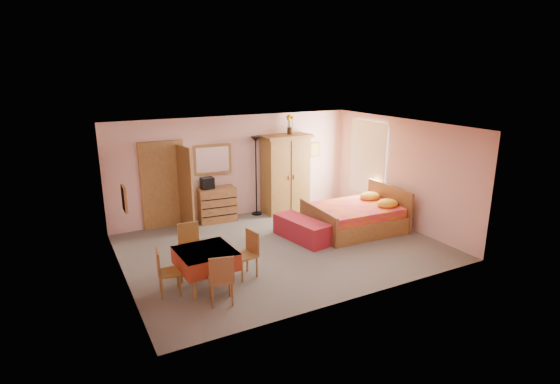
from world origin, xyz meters
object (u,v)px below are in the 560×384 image
chest_of_drawers (217,205)px  bench (302,229)px  wardrobe (286,174)px  chair_west (169,272)px  wall_mirror (212,159)px  chair_north (192,248)px  chair_east (245,255)px  floor_lamp (256,176)px  bed (355,210)px  stereo (207,183)px  dining_table (206,268)px  chair_south (221,278)px  sunflower_vase (290,124)px

chest_of_drawers → bench: (1.24, -2.07, -0.19)m
wardrobe → chair_west: wardrobe is taller
wall_mirror → chair_west: bearing=-116.0°
chest_of_drawers → chair_north: size_ratio=1.02×
wall_mirror → chair_east: (-0.62, -3.36, -1.12)m
chair_west → bench: bearing=116.4°
floor_lamp → bed: floor_lamp is taller
stereo → bench: size_ratio=0.21×
chest_of_drawers → dining_table: bearing=-108.6°
bed → chair_south: (-4.01, -1.71, -0.05)m
wall_mirror → wardrobe: wardrobe is taller
chair_south → chair_east: 0.98m
floor_lamp → bed: 2.71m
wall_mirror → chair_south: (-1.34, -4.03, -1.11)m
wardrobe → dining_table: size_ratio=2.20×
floor_lamp → chair_east: floor_lamp is taller
dining_table → chair_east: (0.75, 0.04, 0.09)m
bench → chair_south: size_ratio=1.64×
chest_of_drawers → chair_north: bearing=-115.3°
wardrobe → bed: wardrobe is taller
chair_west → chair_east: (1.39, -0.00, 0.02)m
bed → chair_west: (-4.69, -1.04, -0.08)m
chest_of_drawers → bed: (2.68, -2.11, 0.05)m
dining_table → stereo: bearing=70.3°
floor_lamp → chair_west: (-3.11, -3.18, -0.63)m
sunflower_vase → chair_north: sunflower_vase is taller
dining_table → chair_north: (-0.02, 0.78, 0.10)m
chair_south → bed: bearing=36.9°
chest_of_drawers → bed: bearing=-33.6°
stereo → chair_west: size_ratio=0.37×
wall_mirror → floor_lamp: 1.23m
dining_table → chair_east: chair_east is taller
wall_mirror → bench: size_ratio=0.67×
bench → wardrobe: bearing=71.3°
floor_lamp → sunflower_vase: size_ratio=4.14×
bed → dining_table: (-4.05, -1.08, -0.14)m
chest_of_drawers → wall_mirror: wall_mirror is taller
bed → chest_of_drawers: bearing=144.8°
floor_lamp → chair_north: bearing=-135.6°
wardrobe → bed: bearing=-72.1°
bed → chair_south: 4.36m
chest_of_drawers → wardrobe: size_ratio=0.44×
bed → chair_west: 4.80m
sunflower_vase → chair_south: (-3.41, -3.81, -1.88)m
stereo → chair_east: bearing=-97.2°
chest_of_drawers → bed: 3.41m
bench → chair_east: 2.16m
chair_west → dining_table: bearing=94.5°
wall_mirror → chair_west: wall_mirror is taller
chair_south → chair_west: bearing=148.9°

